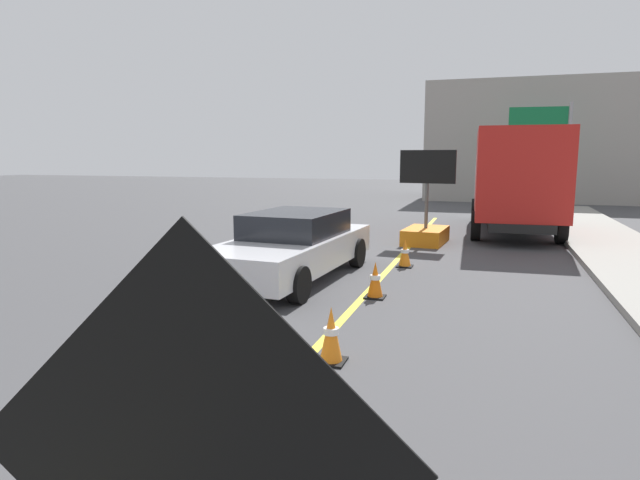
{
  "coord_description": "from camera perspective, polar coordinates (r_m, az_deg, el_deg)",
  "views": [
    {
      "loc": [
        2.11,
        1.61,
        2.52
      ],
      "look_at": [
        0.47,
        6.74,
        1.68
      ],
      "focal_mm": 30.01,
      "sensor_mm": 36.0,
      "label": 1
    }
  ],
  "objects": [
    {
      "name": "traffic_cone_mid_lane",
      "position": [
        6.66,
        1.19,
        -10.12
      ],
      "size": [
        0.36,
        0.36,
        0.71
      ],
      "color": "black",
      "rests_on": "ground"
    },
    {
      "name": "roadwork_sign",
      "position": [
        2.03,
        -13.28,
        -22.43
      ],
      "size": [
        1.61,
        0.29,
        2.33
      ],
      "color": "#593819",
      "rests_on": "ground"
    },
    {
      "name": "box_truck",
      "position": [
        18.77,
        20.1,
        6.21
      ],
      "size": [
        2.86,
        7.55,
        3.34
      ],
      "color": "black",
      "rests_on": "ground"
    },
    {
      "name": "far_building_block",
      "position": [
        34.63,
        22.44,
        9.6
      ],
      "size": [
        12.78,
        7.26,
        6.68
      ],
      "primitive_type": "cube",
      "color": "gray",
      "rests_on": "ground"
    },
    {
      "name": "traffic_cone_curbside",
      "position": [
        12.44,
        9.04,
        -1.41
      ],
      "size": [
        0.36,
        0.36,
        0.64
      ],
      "color": "black",
      "rests_on": "ground"
    },
    {
      "name": "pickup_car",
      "position": [
        11.08,
        -2.97,
        -0.57
      ],
      "size": [
        2.29,
        5.15,
        1.38
      ],
      "color": "silver",
      "rests_on": "ground"
    },
    {
      "name": "traffic_cone_near_sign",
      "position": [
        4.16,
        -8.53,
        -22.09
      ],
      "size": [
        0.36,
        0.36,
        0.78
      ],
      "color": "black",
      "rests_on": "ground"
    },
    {
      "name": "traffic_cone_far_lane",
      "position": [
        9.66,
        5.91,
        -4.28
      ],
      "size": [
        0.36,
        0.36,
        0.66
      ],
      "color": "black",
      "rests_on": "ground"
    },
    {
      "name": "lane_center_stripe",
      "position": [
        5.48,
        -7.45,
        -18.49
      ],
      "size": [
        0.14,
        36.0,
        0.01
      ],
      "primitive_type": "cube",
      "color": "yellow",
      "rests_on": "ground"
    },
    {
      "name": "highway_guide_sign",
      "position": [
        27.55,
        23.42,
        10.07
      ],
      "size": [
        2.78,
        0.32,
        5.0
      ],
      "color": "gray",
      "rests_on": "ground"
    },
    {
      "name": "arrow_board_trailer",
      "position": [
        15.9,
        11.21,
        1.37
      ],
      "size": [
        1.6,
        1.89,
        2.7
      ],
      "color": "orange",
      "rests_on": "ground"
    }
  ]
}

